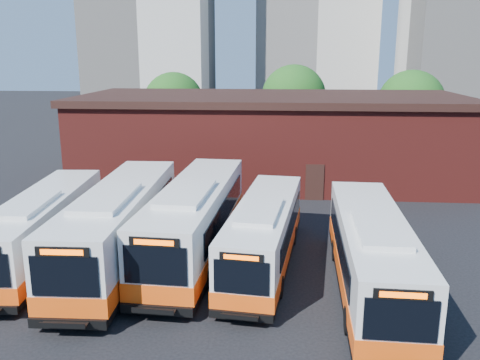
# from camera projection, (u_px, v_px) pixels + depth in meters

# --- Properties ---
(ground) EXTENTS (220.00, 220.00, 0.00)m
(ground) POSITION_uv_depth(u_px,v_px,m) (260.00, 296.00, 20.25)
(ground) COLOR black
(bus_farwest) EXTENTS (3.28, 11.91, 3.21)m
(bus_farwest) POSITION_uv_depth(u_px,v_px,m) (43.00, 230.00, 23.55)
(bus_farwest) COLOR silver
(bus_farwest) RESTS_ON ground
(bus_west) EXTENTS (3.09, 13.43, 3.64)m
(bus_west) POSITION_uv_depth(u_px,v_px,m) (120.00, 228.00, 23.22)
(bus_west) COLOR silver
(bus_west) RESTS_ON ground
(bus_midwest) EXTENTS (3.48, 13.36, 3.60)m
(bus_midwest) POSITION_uv_depth(u_px,v_px,m) (195.00, 222.00, 24.04)
(bus_midwest) COLOR silver
(bus_midwest) RESTS_ON ground
(bus_mideast) EXTENTS (3.60, 11.53, 3.10)m
(bus_mideast) POSITION_uv_depth(u_px,v_px,m) (264.00, 236.00, 22.87)
(bus_mideast) COLOR silver
(bus_mideast) RESTS_ON ground
(bus_east) EXTENTS (2.90, 12.27, 3.32)m
(bus_east) POSITION_uv_depth(u_px,v_px,m) (371.00, 257.00, 20.24)
(bus_east) COLOR silver
(bus_east) RESTS_ON ground
(transit_worker) EXTENTS (0.57, 0.69, 1.63)m
(transit_worker) POSITION_uv_depth(u_px,v_px,m) (254.00, 290.00, 18.98)
(transit_worker) COLOR #131537
(transit_worker) RESTS_ON ground
(depot_building) EXTENTS (28.60, 12.60, 6.40)m
(depot_building) POSITION_uv_depth(u_px,v_px,m) (271.00, 136.00, 38.80)
(depot_building) COLOR maroon
(depot_building) RESTS_ON ground
(tree_west) EXTENTS (6.00, 6.00, 7.65)m
(tree_west) POSITION_uv_depth(u_px,v_px,m) (174.00, 102.00, 50.84)
(tree_west) COLOR #382314
(tree_west) RESTS_ON ground
(tree_mid) EXTENTS (6.56, 6.56, 8.36)m
(tree_mid) POSITION_uv_depth(u_px,v_px,m) (294.00, 97.00, 51.75)
(tree_mid) COLOR #382314
(tree_mid) RESTS_ON ground
(tree_east) EXTENTS (6.24, 6.24, 7.96)m
(tree_east) POSITION_uv_depth(u_px,v_px,m) (411.00, 103.00, 48.06)
(tree_east) COLOR #382314
(tree_east) RESTS_ON ground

